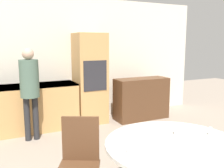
{
  "coord_description": "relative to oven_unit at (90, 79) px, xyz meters",
  "views": [
    {
      "loc": [
        -1.51,
        -0.45,
        1.67
      ],
      "look_at": [
        -0.01,
        2.69,
        1.09
      ],
      "focal_mm": 40.0,
      "sensor_mm": 36.0,
      "label": 1
    }
  ],
  "objects": [
    {
      "name": "chair_far_left",
      "position": [
        -1.09,
        -2.58,
        -0.4
      ],
      "size": [
        0.54,
        0.54,
        0.93
      ],
      "rotation": [
        0.0,
        0.0,
        5.81
      ],
      "color": "#51331E",
      "rests_on": "ground_plane"
    },
    {
      "name": "sideboard",
      "position": [
        1.09,
        -0.28,
        -0.48
      ],
      "size": [
        1.19,
        0.45,
        0.9
      ],
      "color": "#51331E",
      "rests_on": "ground_plane"
    },
    {
      "name": "cup",
      "position": [
        -0.15,
        -2.92,
        -0.14
      ],
      "size": [
        0.07,
        0.07,
        0.1
      ],
      "color": "white",
      "rests_on": "dining_table"
    },
    {
      "name": "kitchen_counter",
      "position": [
        -1.44,
        -0.01,
        -0.47
      ],
      "size": [
        2.19,
        0.6,
        0.88
      ],
      "color": "tan",
      "rests_on": "ground_plane"
    },
    {
      "name": "dining_table",
      "position": [
        -0.32,
        -3.08,
        -0.41
      ],
      "size": [
        1.31,
        1.31,
        0.74
      ],
      "color": "#51331E",
      "rests_on": "ground_plane"
    },
    {
      "name": "bowl_near",
      "position": [
        -0.76,
        -3.1,
        -0.16
      ],
      "size": [
        0.16,
        0.16,
        0.05
      ],
      "color": "silver",
      "rests_on": "dining_table"
    },
    {
      "name": "person_standing",
      "position": [
        -1.27,
        -0.5,
        0.05
      ],
      "size": [
        0.31,
        0.31,
        1.58
      ],
      "color": "#262628",
      "rests_on": "ground_plane"
    },
    {
      "name": "salt_shaker",
      "position": [
        0.13,
        -3.08,
        -0.15
      ],
      "size": [
        0.03,
        0.03,
        0.09
      ],
      "color": "white",
      "rests_on": "dining_table"
    },
    {
      "name": "oven_unit",
      "position": [
        0.0,
        0.0,
        0.0
      ],
      "size": [
        0.61,
        0.59,
        1.86
      ],
      "color": "tan",
      "rests_on": "ground_plane"
    },
    {
      "name": "wall_back",
      "position": [
        -0.29,
        0.34,
        0.37
      ],
      "size": [
        6.18,
        0.05,
        2.6
      ],
      "color": "silver",
      "rests_on": "ground_plane"
    }
  ]
}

